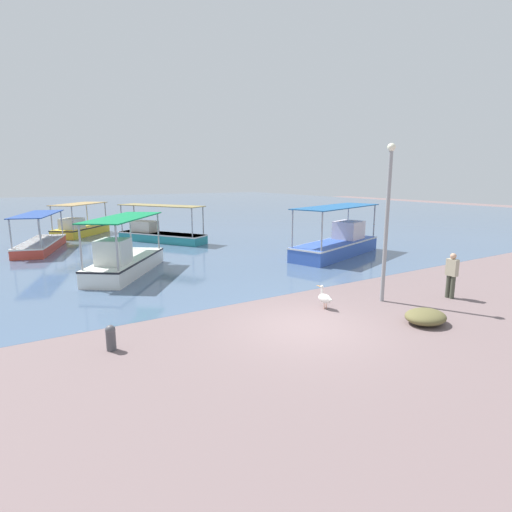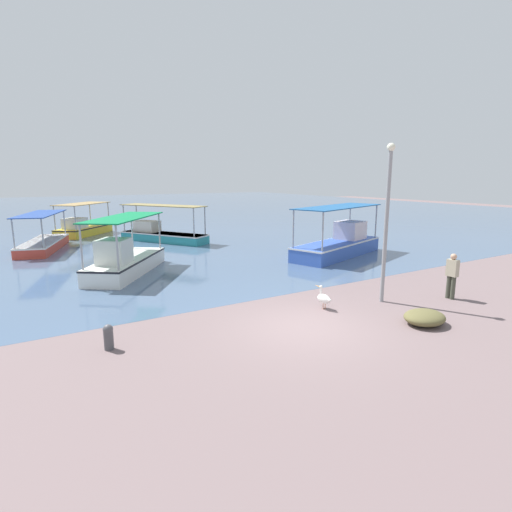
{
  "view_description": "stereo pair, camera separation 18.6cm",
  "coord_description": "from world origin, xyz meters",
  "views": [
    {
      "loc": [
        -7.18,
        -8.88,
        4.42
      ],
      "look_at": [
        1.36,
        5.01,
        1.17
      ],
      "focal_mm": 28.0,
      "sensor_mm": 36.0,
      "label": 1
    },
    {
      "loc": [
        -7.02,
        -8.98,
        4.42
      ],
      "look_at": [
        1.36,
        5.01,
        1.17
      ],
      "focal_mm": 28.0,
      "sensor_mm": 36.0,
      "label": 2
    }
  ],
  "objects": [
    {
      "name": "net_pile",
      "position": [
        3.3,
        -1.73,
        0.22
      ],
      "size": [
        1.33,
        1.13,
        0.44
      ],
      "primitive_type": "ellipsoid",
      "color": "brown",
      "rests_on": "ground"
    },
    {
      "name": "lamp_post",
      "position": [
        3.96,
        0.54,
        3.12
      ],
      "size": [
        0.28,
        0.28,
        5.53
      ],
      "color": "gray",
      "rests_on": "ground"
    },
    {
      "name": "fishing_boat_near_left",
      "position": [
        1.43,
        17.93,
        0.57
      ],
      "size": [
        4.79,
        6.39,
        2.52
      ],
      "color": "teal",
      "rests_on": "harbor_water"
    },
    {
      "name": "fishing_boat_far_left",
      "position": [
        -5.83,
        18.37,
        0.47
      ],
      "size": [
        3.41,
        6.2,
        2.24
      ],
      "color": "#C93E2F",
      "rests_on": "harbor_water"
    },
    {
      "name": "fishing_boat_outer",
      "position": [
        -2.99,
        9.46,
        0.66
      ],
      "size": [
        4.75,
        5.59,
        2.63
      ],
      "color": "silver",
      "rests_on": "harbor_water"
    },
    {
      "name": "fishing_boat_far_right",
      "position": [
        -2.8,
        24.0,
        0.58
      ],
      "size": [
        4.72,
        5.01,
        2.42
      ],
      "color": "gold",
      "rests_on": "harbor_water"
    },
    {
      "name": "fishing_boat_near_right",
      "position": [
        8.6,
        7.86,
        0.69
      ],
      "size": [
        7.07,
        4.12,
        2.8
      ],
      "color": "#385DBA",
      "rests_on": "harbor_water"
    },
    {
      "name": "harbor_water",
      "position": [
        0.0,
        48.0,
        0.0
      ],
      "size": [
        110.0,
        90.0,
        0.0
      ],
      "primitive_type": "cube",
      "color": "#485F7D",
      "rests_on": "ground"
    },
    {
      "name": "mooring_bollard",
      "position": [
        -5.31,
        1.33,
        0.36
      ],
      "size": [
        0.26,
        0.26,
        0.68
      ],
      "color": "#47474C",
      "rests_on": "ground"
    },
    {
      "name": "fisherman_standing",
      "position": [
        6.4,
        -0.52,
        0.91
      ],
      "size": [
        0.23,
        0.4,
        1.69
      ],
      "color": "#404436",
      "rests_on": "ground"
    },
    {
      "name": "ground",
      "position": [
        0.0,
        0.0,
        0.0
      ],
      "size": [
        120.0,
        120.0,
        0.0
      ],
      "primitive_type": "plane",
      "color": "#735F60"
    },
    {
      "name": "pelican",
      "position": [
        1.62,
        0.97,
        0.38
      ],
      "size": [
        0.31,
        0.8,
        0.8
      ],
      "color": "#E0997A",
      "rests_on": "ground"
    }
  ]
}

